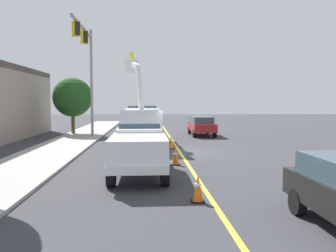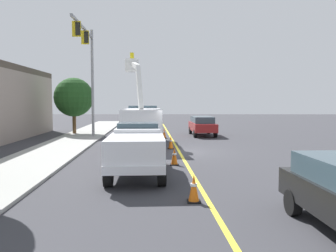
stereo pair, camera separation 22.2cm
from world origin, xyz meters
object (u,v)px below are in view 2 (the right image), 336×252
passing_minivan (202,125)px  traffic_signal_mast (88,60)px  traffic_cone_mid_front (174,156)px  service_pickup_truck (137,148)px  utility_bucket_truck (142,122)px  traffic_cone_leading (194,188)px  traffic_cone_mid_rear (171,142)px  traffic_cone_trailing (164,133)px

passing_minivan → traffic_signal_mast: bearing=110.9°
traffic_cone_mid_front → traffic_signal_mast: bearing=32.1°
service_pickup_truck → utility_bucket_truck: bearing=3.5°
traffic_cone_mid_front → service_pickup_truck: bearing=145.8°
service_pickup_truck → traffic_cone_leading: 4.26m
traffic_signal_mast → traffic_cone_mid_front: bearing=-147.9°
utility_bucket_truck → service_pickup_truck: (-9.68, -0.59, -0.48)m
traffic_cone_mid_rear → traffic_cone_trailing: bearing=4.8°
traffic_cone_mid_rear → traffic_signal_mast: (4.96, 6.39, 5.81)m
traffic_signal_mast → utility_bucket_truck: bearing=-124.6°
passing_minivan → traffic_cone_leading: size_ratio=5.79×
utility_bucket_truck → traffic_cone_mid_front: utility_bucket_truck is taller
utility_bucket_truck → service_pickup_truck: 9.71m
traffic_cone_mid_rear → traffic_cone_trailing: 6.30m
utility_bucket_truck → traffic_signal_mast: size_ratio=0.93×
utility_bucket_truck → passing_minivan: size_ratio=1.70×
utility_bucket_truck → traffic_cone_trailing: bearing=-18.5°
traffic_cone_leading → traffic_signal_mast: 18.75m
traffic_cone_mid_front → traffic_cone_mid_rear: size_ratio=0.99×
traffic_cone_leading → service_pickup_truck: bearing=29.2°
traffic_cone_trailing → passing_minivan: bearing=-56.7°
traffic_cone_leading → traffic_cone_mid_rear: size_ratio=1.00×
passing_minivan → traffic_cone_trailing: size_ratio=5.76×
service_pickup_truck → traffic_cone_trailing: (14.04, -0.87, -0.70)m
traffic_cone_trailing → traffic_signal_mast: (-1.32, 5.86, 5.80)m
utility_bucket_truck → traffic_cone_mid_rear: size_ratio=9.82×
passing_minivan → traffic_signal_mast: (-3.51, 9.19, 5.25)m
traffic_cone_mid_rear → passing_minivan: bearing=-18.3°
traffic_signal_mast → traffic_cone_leading: bearing=-156.7°
traffic_cone_leading → traffic_cone_mid_front: bearing=4.8°
utility_bucket_truck → traffic_cone_mid_rear: 3.01m
traffic_cone_leading → traffic_cone_trailing: (17.70, 1.18, 0.00)m
service_pickup_truck → traffic_cone_mid_rear: (7.76, -1.40, -0.70)m
traffic_cone_trailing → utility_bucket_truck: bearing=161.5°
traffic_cone_mid_rear → traffic_signal_mast: bearing=52.2°
utility_bucket_truck → traffic_cone_mid_front: (-7.40, -2.14, -1.19)m
traffic_cone_mid_front → traffic_cone_mid_rear: (5.47, 0.15, 0.00)m
traffic_cone_trailing → service_pickup_truck: bearing=176.4°
traffic_cone_leading → traffic_signal_mast: bearing=23.3°
traffic_cone_trailing → traffic_cone_mid_rear: bearing=-175.2°
traffic_signal_mast → traffic_cone_trailing: bearing=-77.3°
service_pickup_truck → traffic_cone_leading: (-3.67, -2.05, -0.70)m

